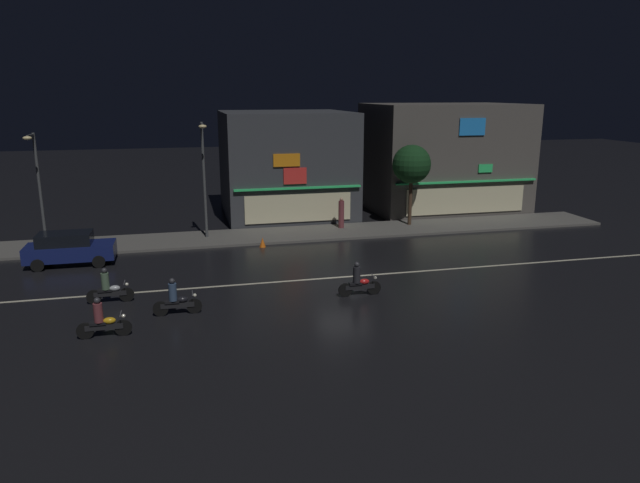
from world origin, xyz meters
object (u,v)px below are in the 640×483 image
Objects in this scene: streetlamp_mid at (204,170)px; parked_car_near_kerb at (69,248)px; pedestrian_on_sidewalk at (341,214)px; traffic_cone at (263,242)px; streetlamp_west at (38,181)px; motorcycle_lead at (176,300)px; motorcycle_following at (108,288)px; motorcycle_trailing_far at (359,282)px; motorcycle_opposite_lane at (102,321)px.

streetlamp_mid reaches higher than parked_car_near_kerb.
pedestrian_on_sidewalk reaches higher than traffic_cone.
streetlamp_west is at bearing -70.31° from pedestrian_on_sidewalk.
streetlamp_west is 4.71m from parked_car_near_kerb.
motorcycle_lead is 3.40m from motorcycle_following.
streetlamp_mid is 11.40m from motorcycle_following.
parked_car_near_kerb is 15.13m from motorcycle_trailing_far.
parked_car_near_kerb is at bearing -62.01° from motorcycle_lead.
streetlamp_west is at bearing -177.42° from streetlamp_mid.
pedestrian_on_sidewalk is 6.33m from traffic_cone.
motorcycle_opposite_lane is at bearing -75.09° from parked_car_near_kerb.
motorcycle_following is 3.70m from motorcycle_opposite_lane.
streetlamp_mid is 8.53m from parked_car_near_kerb.
pedestrian_on_sidewalk is (8.45, 0.71, -3.09)m from streetlamp_mid.
motorcycle_following is at bearing -40.98° from motorcycle_lead.
motorcycle_opposite_lane is 10.43m from motorcycle_trailing_far.
parked_car_near_kerb reaches higher than motorcycle_trailing_far.
streetlamp_mid is 13.33m from motorcycle_trailing_far.
streetlamp_west is 1.47× the size of parked_car_near_kerb.
streetlamp_mid is 1.57× the size of parked_car_near_kerb.
traffic_cone is at bearing -126.76° from motorcycle_following.
motorcycle_lead and motorcycle_following have the same top height.
streetlamp_mid is 3.46× the size of pedestrian_on_sidewalk.
motorcycle_lead is 1.00× the size of motorcycle_trailing_far.
parked_car_near_kerb is at bearing -71.08° from motorcycle_opposite_lane.
motorcycle_trailing_far is at bearing -37.03° from streetlamp_west.
streetlamp_west is 3.32× the size of motorcycle_opposite_lane.
traffic_cone is (7.50, 7.50, -0.36)m from motorcycle_following.
streetlamp_mid is 3.55× the size of motorcycle_trailing_far.
parked_car_near_kerb is 10.10m from traffic_cone.
pedestrian_on_sidewalk is 19.19m from motorcycle_opposite_lane.
motorcycle_opposite_lane is at bearing 100.70° from motorcycle_following.
traffic_cone is at bearing -44.67° from pedestrian_on_sidewalk.
motorcycle_trailing_far is at bearing -72.45° from traffic_cone.
motorcycle_following is (-2.72, 2.05, 0.00)m from motorcycle_lead.
parked_car_near_kerb is 2.26× the size of motorcycle_opposite_lane.
pedestrian_on_sidewalk is at bearing -132.57° from motorcycle_following.
streetlamp_west is at bearing -57.39° from motorcycle_following.
streetlamp_mid reaches higher than motorcycle_opposite_lane.
motorcycle_opposite_lane is (-4.37, -13.55, -3.51)m from streetlamp_mid.
parked_car_near_kerb is at bearing -60.08° from motorcycle_following.
pedestrian_on_sidewalk is 16.75m from motorcycle_following.
motorcycle_lead is at bearing -58.01° from parked_car_near_kerb.
traffic_cone is (4.78, 9.54, -0.36)m from motorcycle_lead.
traffic_cone is at bearing -38.49° from streetlamp_mid.
streetlamp_west is 18.65m from motorcycle_trailing_far.
streetlamp_west is 13.86m from motorcycle_lead.
streetlamp_mid reaches higher than traffic_cone.
traffic_cone is at bearing -9.48° from streetlamp_west.
motorcycle_trailing_far is (10.38, -1.60, 0.00)m from motorcycle_following.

